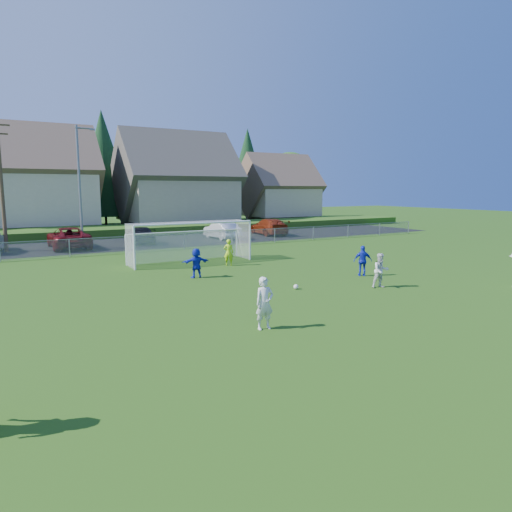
# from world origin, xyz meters

# --- Properties ---
(ground) EXTENTS (160.00, 160.00, 0.00)m
(ground) POSITION_xyz_m (0.00, 0.00, 0.00)
(ground) COLOR #193D0C
(ground) RESTS_ON ground
(asphalt_lot) EXTENTS (60.00, 60.00, 0.00)m
(asphalt_lot) POSITION_xyz_m (0.00, 27.50, 0.01)
(asphalt_lot) COLOR black
(asphalt_lot) RESTS_ON ground
(grass_embankment) EXTENTS (70.00, 6.00, 0.80)m
(grass_embankment) POSITION_xyz_m (0.00, 35.00, 0.40)
(grass_embankment) COLOR #1E420F
(grass_embankment) RESTS_ON ground
(soccer_ball) EXTENTS (0.22, 0.22, 0.22)m
(soccer_ball) POSITION_xyz_m (1.20, 6.52, 0.11)
(soccer_ball) COLOR white
(soccer_ball) RESTS_ON ground
(player_white_a) EXTENTS (0.64, 0.44, 1.69)m
(player_white_a) POSITION_xyz_m (-3.05, 2.25, 0.84)
(player_white_a) COLOR silver
(player_white_a) RESTS_ON ground
(player_white_b) EXTENTS (0.91, 0.79, 1.57)m
(player_white_b) POSITION_xyz_m (4.68, 4.85, 0.79)
(player_white_b) COLOR silver
(player_white_b) RESTS_ON ground
(player_blue_a) EXTENTS (0.98, 0.82, 1.57)m
(player_blue_a) POSITION_xyz_m (5.98, 7.37, 0.79)
(player_blue_a) COLOR #1425BC
(player_blue_a) RESTS_ON ground
(player_blue_b) EXTENTS (1.42, 0.56, 1.50)m
(player_blue_b) POSITION_xyz_m (-1.57, 11.26, 0.75)
(player_blue_b) COLOR #1425BC
(player_blue_b) RESTS_ON ground
(goalkeeper) EXTENTS (0.67, 0.56, 1.55)m
(goalkeeper) POSITION_xyz_m (1.50, 13.72, 0.77)
(goalkeeper) COLOR #B3E71B
(goalkeeper) RESTS_ON ground
(car_c) EXTENTS (2.62, 5.68, 1.58)m
(car_c) POSITION_xyz_m (-5.34, 26.87, 0.79)
(car_c) COLOR #5D0A0F
(car_c) RESTS_ON ground
(car_d) EXTENTS (2.43, 4.86, 1.36)m
(car_d) POSITION_xyz_m (0.20, 27.19, 0.68)
(car_d) COLOR black
(car_d) RESTS_ON ground
(car_f) EXTENTS (1.67, 4.62, 1.51)m
(car_f) POSITION_xyz_m (7.49, 26.88, 0.76)
(car_f) COLOR silver
(car_f) RESTS_ON ground
(car_g) EXTENTS (2.90, 5.66, 1.57)m
(car_g) POSITION_xyz_m (13.01, 27.77, 0.79)
(car_g) COLOR maroon
(car_g) RESTS_ON ground
(soccer_goal) EXTENTS (7.42, 1.90, 2.50)m
(soccer_goal) POSITION_xyz_m (0.00, 16.05, 1.63)
(soccer_goal) COLOR white
(soccer_goal) RESTS_ON ground
(chainlink_fence) EXTENTS (52.06, 0.06, 1.20)m
(chainlink_fence) POSITION_xyz_m (0.00, 22.00, 0.63)
(chainlink_fence) COLOR gray
(chainlink_fence) RESTS_ON ground
(streetlight) EXTENTS (1.38, 0.18, 9.00)m
(streetlight) POSITION_xyz_m (-4.45, 26.00, 4.84)
(streetlight) COLOR slate
(streetlight) RESTS_ON ground
(utility_pole) EXTENTS (1.60, 0.26, 10.00)m
(utility_pole) POSITION_xyz_m (-9.50, 27.00, 5.15)
(utility_pole) COLOR #473321
(utility_pole) RESTS_ON ground
(houses_row) EXTENTS (53.90, 11.45, 13.27)m
(houses_row) POSITION_xyz_m (1.97, 42.46, 7.33)
(houses_row) COLOR tan
(houses_row) RESTS_ON ground
(tree_row) EXTENTS (65.98, 12.36, 13.80)m
(tree_row) POSITION_xyz_m (1.04, 48.74, 6.91)
(tree_row) COLOR #382616
(tree_row) RESTS_ON ground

